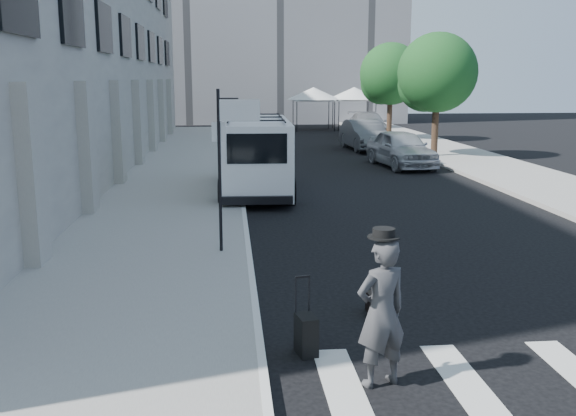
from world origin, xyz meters
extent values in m
plane|color=black|center=(0.00, 0.00, 0.00)|extent=(120.00, 120.00, 0.00)
cube|color=gray|center=(-4.25, 16.00, 0.07)|extent=(4.50, 48.00, 0.15)
cube|color=gray|center=(9.00, 20.00, 0.07)|extent=(4.00, 56.00, 0.15)
cube|color=gray|center=(-11.50, 18.00, 6.00)|extent=(10.00, 44.00, 12.00)
cylinder|color=black|center=(-2.60, 3.20, 1.90)|extent=(0.07, 0.07, 3.50)
cube|color=white|center=(-2.60, 3.22, 2.75)|extent=(0.30, 0.03, 0.42)
cube|color=white|center=(-2.15, 3.20, 3.20)|extent=(0.85, 0.06, 0.45)
cylinder|color=black|center=(7.60, 20.00, 1.40)|extent=(0.32, 0.32, 2.80)
sphere|color=#16461E|center=(7.60, 20.00, 4.13)|extent=(3.80, 3.80, 3.80)
sphere|color=#16461E|center=(7.20, 20.60, 3.56)|extent=(2.66, 2.66, 2.66)
cylinder|color=black|center=(7.60, 29.00, 1.40)|extent=(0.32, 0.32, 2.80)
sphere|color=#16461E|center=(7.60, 29.00, 4.13)|extent=(3.80, 3.80, 3.80)
sphere|color=#16461E|center=(7.20, 29.60, 3.56)|extent=(2.66, 2.66, 2.66)
cylinder|color=black|center=(2.60, 36.60, 1.10)|extent=(0.06, 0.06, 2.20)
cylinder|color=black|center=(5.40, 36.60, 1.10)|extent=(0.06, 0.06, 2.20)
cylinder|color=black|center=(2.60, 39.40, 1.10)|extent=(0.06, 0.06, 2.20)
cylinder|color=black|center=(5.40, 39.40, 1.10)|extent=(0.06, 0.06, 2.20)
cube|color=white|center=(4.00, 38.00, 2.25)|extent=(3.00, 3.00, 0.12)
cone|color=white|center=(4.00, 38.00, 2.75)|extent=(4.00, 4.00, 0.90)
cylinder|color=black|center=(5.80, 37.10, 1.10)|extent=(0.06, 0.06, 2.20)
cylinder|color=black|center=(8.60, 37.10, 1.10)|extent=(0.06, 0.06, 2.20)
cylinder|color=black|center=(5.80, 39.90, 1.10)|extent=(0.06, 0.06, 2.20)
cylinder|color=black|center=(8.60, 39.90, 1.10)|extent=(0.06, 0.06, 2.20)
cube|color=white|center=(7.20, 38.50, 2.25)|extent=(3.00, 3.00, 0.12)
cone|color=white|center=(7.20, 38.50, 2.75)|extent=(4.00, 4.00, 0.90)
imported|color=#3C3C3F|center=(-0.52, -3.00, 0.97)|extent=(0.83, 0.68, 1.94)
cube|color=black|center=(-0.06, -0.51, 0.17)|extent=(0.13, 0.44, 0.34)
cube|color=black|center=(-1.34, -2.00, 0.29)|extent=(0.33, 0.44, 0.58)
cylinder|color=black|center=(-1.48, -1.84, 0.83)|extent=(0.02, 0.02, 0.55)
cylinder|color=black|center=(-1.28, -1.80, 0.83)|extent=(0.02, 0.02, 0.55)
cube|color=black|center=(-1.38, -1.82, 1.10)|extent=(0.22, 0.07, 0.03)
cube|color=white|center=(-1.50, 11.00, 1.35)|extent=(2.36, 5.97, 2.30)
cube|color=white|center=(-1.41, 14.23, 0.82)|extent=(2.11, 1.04, 1.20)
cube|color=black|center=(-1.58, 8.07, 1.86)|extent=(1.75, 0.14, 0.88)
cylinder|color=black|center=(-2.48, 13.11, 0.42)|extent=(0.33, 0.84, 0.83)
cylinder|color=black|center=(-0.40, 13.05, 0.42)|extent=(0.33, 0.84, 0.83)
cylinder|color=black|center=(-2.60, 9.06, 0.42)|extent=(0.33, 0.84, 0.83)
cylinder|color=black|center=(-0.52, 9.00, 0.42)|extent=(0.33, 0.84, 0.83)
imported|color=#ABAEB3|center=(5.19, 17.18, 0.82)|extent=(2.49, 5.01, 1.64)
imported|color=#525459|center=(5.00, 24.11, 0.82)|extent=(2.01, 5.04, 1.63)
imported|color=gray|center=(6.80, 31.58, 0.82)|extent=(2.57, 5.74, 1.63)
camera|label=1|loc=(-2.39, -10.50, 3.87)|focal=40.00mm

